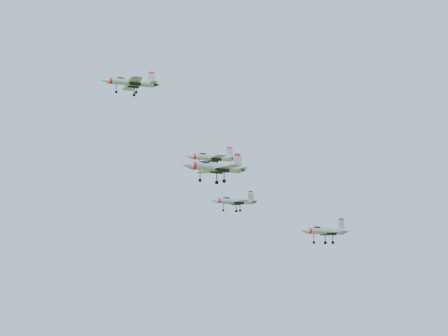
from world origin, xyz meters
TOP-DOWN VIEW (x-y plane):
  - jet_lead at (-15.53, 7.87)m, footprint 12.21×10.23m
  - jet_left_high at (-0.78, 0.80)m, footprint 11.16×9.30m
  - jet_right_high at (-10.67, -19.61)m, footprint 12.39×10.25m
  - jet_left_low at (7.74, 6.65)m, footprint 11.09×9.20m
  - jet_right_low at (18.73, -9.92)m, footprint 12.31×10.16m

SIDE VIEW (x-z plane):
  - jet_right_low at x=18.73m, z-range 133.27..136.56m
  - jet_left_low at x=7.74m, z-range 140.10..143.07m
  - jet_right_high at x=-10.67m, z-range 142.64..145.95m
  - jet_left_high at x=-0.78m, z-range 148.00..150.98m
  - jet_lead at x=-15.53m, z-range 163.03..166.30m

